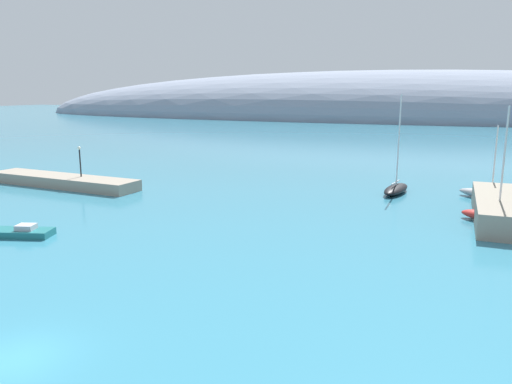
{
  "coord_description": "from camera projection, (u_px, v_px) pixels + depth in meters",
  "views": [
    {
      "loc": [
        16.16,
        -13.58,
        10.88
      ],
      "look_at": [
        -0.04,
        26.64,
        1.99
      ],
      "focal_mm": 34.61,
      "sensor_mm": 36.0,
      "label": 1
    }
  ],
  "objects": [
    {
      "name": "harbor_lamp_post",
      "position": [
        80.0,
        158.0,
        56.16
      ],
      "size": [
        0.36,
        0.36,
        3.48
      ],
      "color": "black",
      "rests_on": "breakwater_rocks"
    },
    {
      "name": "water",
      "position": [
        17.0,
        359.0,
        20.44
      ],
      "size": [
        600.0,
        600.0,
        0.0
      ],
      "primitive_type": "plane",
      "color": "teal",
      "rests_on": "ground"
    },
    {
      "name": "breakwater_rocks",
      "position": [
        63.0,
        181.0,
        57.36
      ],
      "size": [
        20.22,
        5.05,
        1.24
      ],
      "primitive_type": "cube",
      "rotation": [
        0.0,
        0.0,
        -0.06
      ],
      "color": "gray",
      "rests_on": "ground"
    },
    {
      "name": "sailboat_black_near_shore",
      "position": [
        396.0,
        188.0,
        53.28
      ],
      "size": [
        2.82,
        6.49,
        10.56
      ],
      "rotation": [
        0.0,
        0.0,
        1.41
      ],
      "color": "black",
      "rests_on": "water"
    },
    {
      "name": "sailboat_grey_outer_mooring",
      "position": [
        491.0,
        195.0,
        50.17
      ],
      "size": [
        6.92,
        5.11,
        7.54
      ],
      "rotation": [
        0.0,
        0.0,
        2.61
      ],
      "color": "gray",
      "rests_on": "water"
    },
    {
      "name": "distant_ridge",
      "position": [
        378.0,
        118.0,
        201.08
      ],
      "size": [
        331.08,
        74.91,
        38.24
      ],
      "primitive_type": "ellipsoid",
      "color": "gray",
      "rests_on": "ground"
    },
    {
      "name": "sailboat_red_mid_mooring",
      "position": [
        498.0,
        217.0,
        41.13
      ],
      "size": [
        6.43,
        4.38,
        9.74
      ],
      "rotation": [
        0.0,
        0.0,
        2.71
      ],
      "color": "red",
      "rests_on": "water"
    },
    {
      "name": "motorboat_teal_foreground",
      "position": [
        17.0,
        232.0,
        37.63
      ],
      "size": [
        5.96,
        3.42,
        0.93
      ],
      "rotation": [
        0.0,
        0.0,
        0.31
      ],
      "color": "#1E6B70",
      "rests_on": "water"
    }
  ]
}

